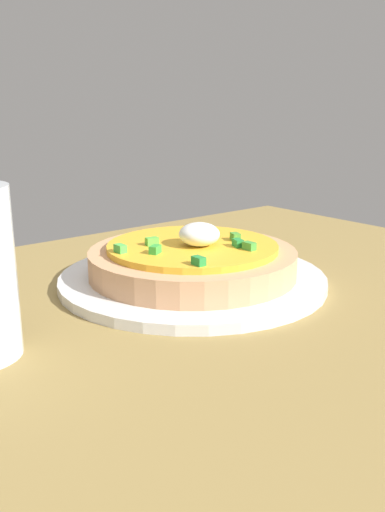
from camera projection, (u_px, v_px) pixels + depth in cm
name	position (u px, v px, depth cm)	size (l,w,h in cm)	color
dining_table	(229.00, 360.00, 44.13)	(96.08, 82.08, 2.47)	olive
plate	(192.00, 279.00, 58.82)	(28.13, 28.13, 1.02)	silver
pizza	(193.00, 259.00, 58.21)	(21.85, 21.85, 5.74)	tan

